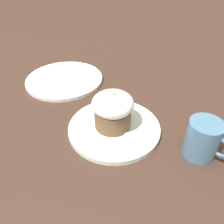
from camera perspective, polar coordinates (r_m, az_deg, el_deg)
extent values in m
plane|color=#3D281E|center=(0.61, 0.57, -4.60)|extent=(4.00, 4.00, 0.00)
cylinder|color=silver|center=(0.61, 0.58, -4.12)|extent=(0.25, 0.25, 0.01)
cylinder|color=brown|center=(0.59, 0.00, -1.47)|extent=(0.10, 0.10, 0.06)
ellipsoid|color=white|center=(0.56, 0.00, 2.09)|extent=(0.11, 0.11, 0.06)
cone|color=orange|center=(0.54, 0.89, 4.11)|extent=(0.02, 0.01, 0.01)
sphere|color=green|center=(0.54, 0.07, 4.50)|extent=(0.01, 0.01, 0.01)
cube|color=#B7B7BC|center=(0.58, 5.35, -6.09)|extent=(0.08, 0.03, 0.00)
ellipsoid|color=#B7B7BC|center=(0.59, 0.47, -4.75)|extent=(0.05, 0.05, 0.01)
cylinder|color=teal|center=(0.56, 22.49, -6.54)|extent=(0.08, 0.08, 0.10)
torus|color=teal|center=(0.55, 26.63, -8.41)|extent=(0.05, 0.01, 0.05)
cylinder|color=white|center=(0.85, -12.29, 8.34)|extent=(0.28, 0.28, 0.01)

